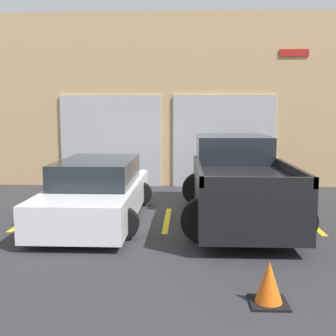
% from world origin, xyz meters
% --- Properties ---
extents(ground_plane, '(28.00, 28.00, 0.00)m').
position_xyz_m(ground_plane, '(0.00, 0.00, 0.00)').
color(ground_plane, '#2D2D30').
extents(shophouse_building, '(13.54, 0.68, 5.47)m').
position_xyz_m(shophouse_building, '(-0.01, 3.29, 2.69)').
color(shophouse_building, tan).
rests_on(shophouse_building, ground).
extents(pickup_truck, '(2.47, 5.09, 1.81)m').
position_xyz_m(pickup_truck, '(1.55, -1.12, 0.85)').
color(pickup_truck, black).
rests_on(pickup_truck, ground).
extents(sedan_white, '(2.19, 4.71, 1.33)m').
position_xyz_m(sedan_white, '(-1.55, -1.36, 0.62)').
color(sedan_white, white).
rests_on(sedan_white, ground).
extents(parking_stripe_far_left, '(0.12, 2.20, 0.01)m').
position_xyz_m(parking_stripe_far_left, '(-3.11, -1.39, 0.00)').
color(parking_stripe_far_left, gold).
rests_on(parking_stripe_far_left, ground).
extents(parking_stripe_left, '(0.12, 2.20, 0.01)m').
position_xyz_m(parking_stripe_left, '(0.00, -1.39, 0.00)').
color(parking_stripe_left, gold).
rests_on(parking_stripe_left, ground).
extents(parking_stripe_centre, '(0.12, 2.20, 0.01)m').
position_xyz_m(parking_stripe_centre, '(3.11, -1.39, 0.00)').
color(parking_stripe_centre, gold).
rests_on(parking_stripe_centre, ground).
extents(traffic_cone, '(0.47, 0.47, 0.55)m').
position_xyz_m(traffic_cone, '(1.45, -5.45, 0.25)').
color(traffic_cone, black).
rests_on(traffic_cone, ground).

